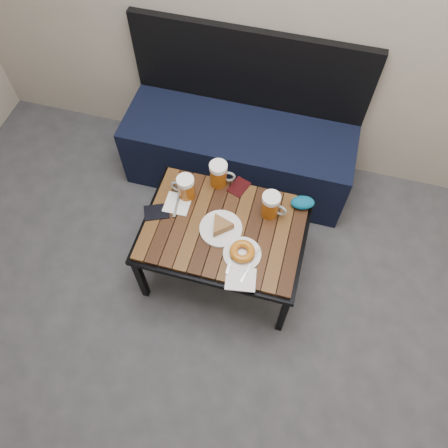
% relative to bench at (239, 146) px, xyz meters
% --- Properties ---
extents(room_shell, '(4.00, 4.00, 4.00)m').
position_rel_bench_xyz_m(room_shell, '(0.21, -1.26, 1.48)').
color(room_shell, gray).
rests_on(room_shell, ground).
extents(bench, '(1.40, 0.50, 0.95)m').
position_rel_bench_xyz_m(bench, '(0.00, 0.00, 0.00)').
color(bench, black).
rests_on(bench, ground).
extents(cafe_table, '(0.84, 0.62, 0.47)m').
position_rel_bench_xyz_m(cafe_table, '(0.09, -0.72, 0.16)').
color(cafe_table, black).
rests_on(cafe_table, ground).
extents(beer_mug_left, '(0.13, 0.09, 0.15)m').
position_rel_bench_xyz_m(beer_mug_left, '(-0.15, -0.58, 0.27)').
color(beer_mug_left, '#8E430B').
rests_on(beer_mug_left, cafe_table).
extents(beer_mug_centre, '(0.14, 0.10, 0.15)m').
position_rel_bench_xyz_m(beer_mug_centre, '(-0.00, -0.46, 0.28)').
color(beer_mug_centre, '#8E430B').
rests_on(beer_mug_centre, cafe_table).
extents(beer_mug_right, '(0.14, 0.10, 0.15)m').
position_rel_bench_xyz_m(beer_mug_right, '(0.30, -0.57, 0.27)').
color(beer_mug_right, '#8E430B').
rests_on(beer_mug_right, cafe_table).
extents(plate_pie, '(0.22, 0.22, 0.06)m').
position_rel_bench_xyz_m(plate_pie, '(0.08, -0.73, 0.22)').
color(plate_pie, white).
rests_on(plate_pie, cafe_table).
extents(plate_bagel, '(0.19, 0.24, 0.05)m').
position_rel_bench_xyz_m(plate_bagel, '(0.22, -0.85, 0.22)').
color(plate_bagel, white).
rests_on(plate_bagel, cafe_table).
extents(napkin_left, '(0.13, 0.17, 0.01)m').
position_rel_bench_xyz_m(napkin_left, '(-0.18, -0.65, 0.20)').
color(napkin_left, white).
rests_on(napkin_left, cafe_table).
extents(napkin_right, '(0.16, 0.14, 0.01)m').
position_rel_bench_xyz_m(napkin_right, '(0.24, -0.98, 0.20)').
color(napkin_right, white).
rests_on(napkin_right, cafe_table).
extents(passport_navy, '(0.16, 0.14, 0.01)m').
position_rel_bench_xyz_m(passport_navy, '(-0.27, -0.72, 0.20)').
color(passport_navy, black).
rests_on(passport_navy, cafe_table).
extents(passport_burgundy, '(0.12, 0.14, 0.01)m').
position_rel_bench_xyz_m(passport_burgundy, '(0.11, -0.46, 0.20)').
color(passport_burgundy, black).
rests_on(passport_burgundy, cafe_table).
extents(knit_pouch, '(0.14, 0.11, 0.05)m').
position_rel_bench_xyz_m(knit_pouch, '(0.45, -0.48, 0.23)').
color(knit_pouch, navy).
rests_on(knit_pouch, cafe_table).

